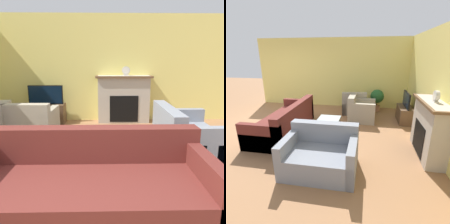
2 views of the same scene
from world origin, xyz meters
The scene contains 10 objects.
wall_back centered at (0.00, 4.61, 1.35)m, with size 8.04×0.06×2.70m.
area_rug centered at (0.38, 1.90, 0.00)m, with size 2.16×1.78×0.00m.
fireplace centered at (0.87, 4.39, 0.62)m, with size 1.42×0.43×1.19m.
tv_stand centered at (-1.08, 4.29, 0.25)m, with size 0.91×0.42×0.49m.
tv centered at (-1.08, 4.29, 0.73)m, with size 0.85×0.06×0.47m.
couch_sectional centered at (0.29, 0.86, 0.28)m, with size 2.36×0.99×0.82m.
couch_loveseat centered at (1.76, 2.28, 0.29)m, with size 0.95×1.33×0.82m.
armchair_accent centered at (-0.97, 2.88, 0.30)m, with size 0.83×0.86×0.82m.
coffee_table centered at (0.38, 2.08, 0.39)m, with size 0.96×0.58×0.43m.
mantel_clock centered at (0.92, 4.40, 1.31)m, with size 0.20×0.07×0.23m.
Camera 1 is at (0.45, -1.14, 1.53)m, focal length 35.00 mm.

